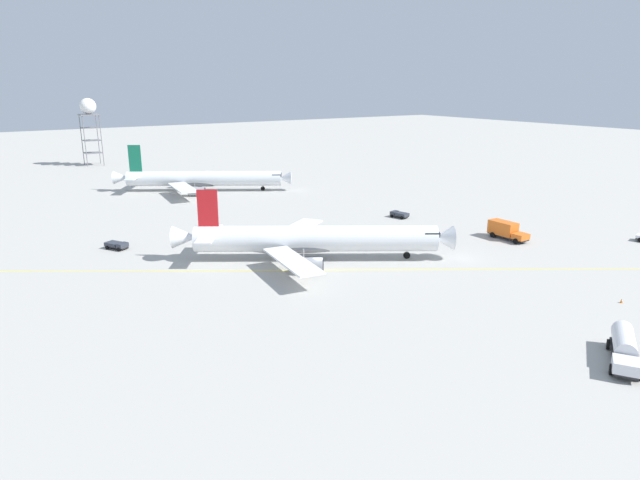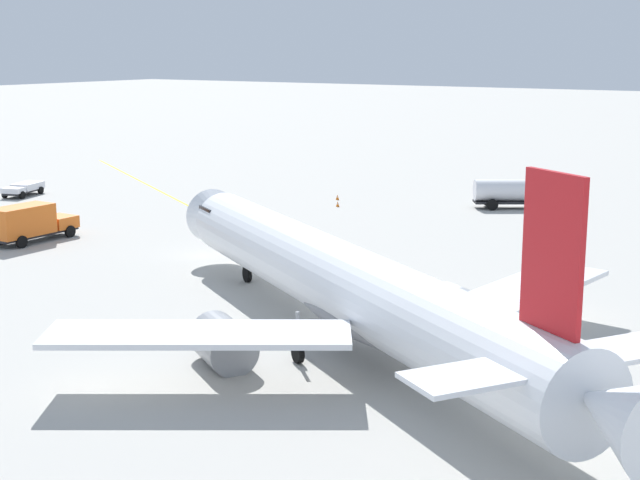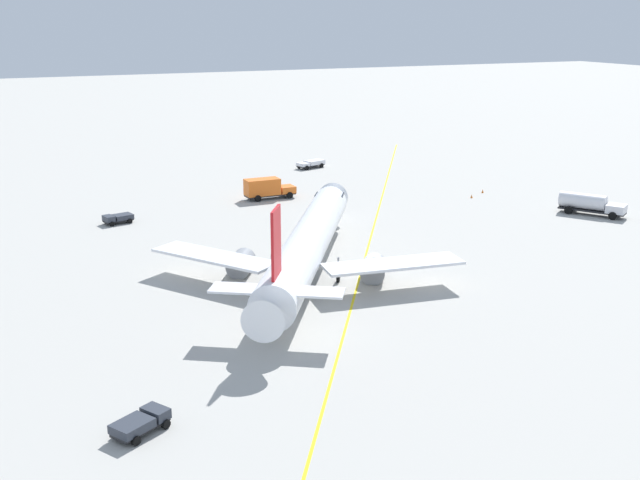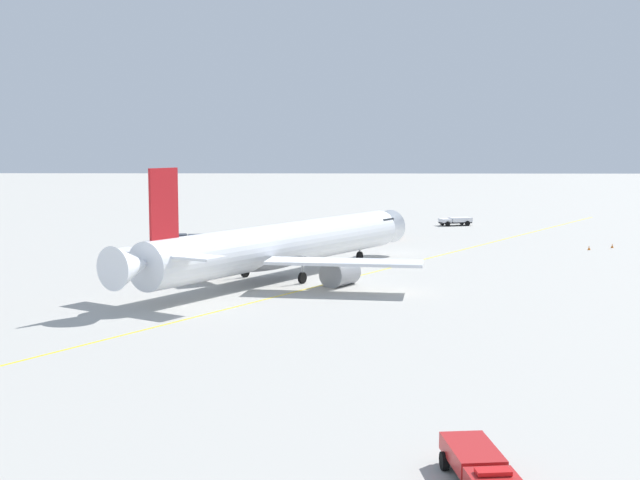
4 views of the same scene
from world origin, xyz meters
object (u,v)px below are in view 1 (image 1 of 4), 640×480
object	(u,v)px
catering_truck_truck	(506,230)
radar_tower	(88,110)
airliner_secondary	(202,179)
baggage_truck_truck	(117,245)
airliner_main	(313,240)
safety_cone_near	(621,301)
fuel_tanker_truck	(624,347)
baggage_truck_truck_extra	(399,214)

from	to	relation	value
catering_truck_truck	radar_tower	xyz separation A→B (m)	(138.52, 42.43, 16.61)
airliner_secondary	baggage_truck_truck	size ratio (longest dim) A/B	9.50
airliner_main	safety_cone_near	xyz separation A→B (m)	(-37.23, -23.52, -2.91)
catering_truck_truck	radar_tower	size ratio (longest dim) A/B	0.34
airliner_main	fuel_tanker_truck	xyz separation A→B (m)	(-45.91, -8.28, -1.61)
radar_tower	safety_cone_near	size ratio (longest dim) A/B	40.49
airliner_secondary	radar_tower	distance (m)	67.85
fuel_tanker_truck	baggage_truck_truck	bearing A→B (deg)	-96.97
fuel_tanker_truck	catering_truck_truck	bearing A→B (deg)	-159.34
fuel_tanker_truck	radar_tower	bearing A→B (deg)	-117.93
catering_truck_truck	safety_cone_near	xyz separation A→B (m)	(-28.28, 12.11, -1.38)
safety_cone_near	airliner_secondary	bearing A→B (deg)	9.25
baggage_truck_truck	catering_truck_truck	bearing A→B (deg)	32.15
fuel_tanker_truck	safety_cone_near	world-z (taller)	fuel_tanker_truck
airliner_main	baggage_truck_truck	world-z (taller)	airliner_main
baggage_truck_truck	safety_cone_near	bearing A→B (deg)	8.75
fuel_tanker_truck	radar_tower	size ratio (longest dim) A/B	0.39
baggage_truck_truck_extra	safety_cone_near	bearing A→B (deg)	158.95
fuel_tanker_truck	airliner_main	bearing A→B (deg)	-112.62
airliner_main	fuel_tanker_truck	bearing A→B (deg)	-47.45
baggage_truck_truck	radar_tower	distance (m)	109.72
airliner_main	radar_tower	xyz separation A→B (m)	(129.57, 6.80, 15.08)
fuel_tanker_truck	baggage_truck_truck_extra	distance (m)	63.84
radar_tower	baggage_truck_truck	bearing A→B (deg)	170.30
airliner_main	catering_truck_truck	distance (m)	36.77
fuel_tanker_truck	catering_truck_truck	world-z (taller)	catering_truck_truck
baggage_truck_truck	radar_tower	size ratio (longest dim) A/B	0.19
catering_truck_truck	fuel_tanker_truck	bearing A→B (deg)	-36.77
airliner_secondary	fuel_tanker_truck	size ratio (longest dim) A/B	4.73
airliner_main	baggage_truck_truck_extra	size ratio (longest dim) A/B	9.78
baggage_truck_truck	fuel_tanker_truck	world-z (taller)	fuel_tanker_truck
airliner_main	baggage_truck_truck_extra	xyz separation A→B (m)	(14.01, -30.31, -2.47)
catering_truck_truck	safety_cone_near	bearing A→B (deg)	-23.46
airliner_secondary	baggage_truck_truck_extra	size ratio (longest dim) A/B	10.06
catering_truck_truck	airliner_main	bearing A→B (deg)	-104.37
fuel_tanker_truck	airliner_secondary	bearing A→B (deg)	-122.12
airliner_main	airliner_secondary	bearing A→B (deg)	116.26
airliner_main	fuel_tanker_truck	size ratio (longest dim) A/B	4.60
airliner_secondary	catering_truck_truck	xyz separation A→B (m)	(-73.84, -28.74, -1.37)
baggage_truck_truck_extra	safety_cone_near	size ratio (longest dim) A/B	7.39
airliner_main	radar_tower	bearing A→B (deg)	125.32
fuel_tanker_truck	catering_truck_truck	xyz separation A→B (m)	(36.96, -27.35, 0.09)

